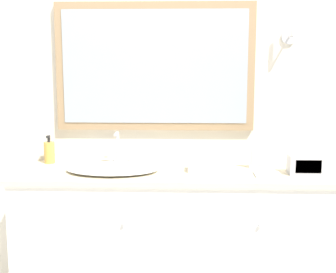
% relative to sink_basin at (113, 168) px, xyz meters
% --- Properties ---
extents(wall_back, '(8.00, 0.18, 2.55)m').
position_rel_sink_basin_xyz_m(wall_back, '(0.44, 0.32, 0.35)').
color(wall_back, silver).
rests_on(wall_back, ground_plane).
extents(vanity_counter, '(2.05, 0.55, 0.92)m').
position_rel_sink_basin_xyz_m(vanity_counter, '(0.45, 0.02, -0.48)').
color(vanity_counter, white).
rests_on(vanity_counter, ground_plane).
extents(sink_basin, '(0.53, 0.40, 0.20)m').
position_rel_sink_basin_xyz_m(sink_basin, '(0.00, 0.00, 0.00)').
color(sink_basin, white).
rests_on(sink_basin, vanity_counter).
extents(soap_bottle, '(0.06, 0.06, 0.17)m').
position_rel_sink_basin_xyz_m(soap_bottle, '(-0.43, 0.20, 0.05)').
color(soap_bottle, gold).
rests_on(soap_bottle, vanity_counter).
extents(appliance_box, '(0.20, 0.11, 0.11)m').
position_rel_sink_basin_xyz_m(appliance_box, '(1.09, -0.03, 0.03)').
color(appliance_box, '#BCBCC1').
rests_on(appliance_box, vanity_counter).
extents(picture_frame, '(0.09, 0.01, 0.15)m').
position_rel_sink_basin_xyz_m(picture_frame, '(0.83, 0.11, 0.06)').
color(picture_frame, '#B2B2B7').
rests_on(picture_frame, vanity_counter).
extents(hand_towel_near_sink, '(0.18, 0.13, 0.05)m').
position_rel_sink_basin_xyz_m(hand_towel_near_sink, '(0.52, 0.03, 0.01)').
color(hand_towel_near_sink, white).
rests_on(hand_towel_near_sink, vanity_counter).
extents(metal_tray, '(0.14, 0.13, 0.01)m').
position_rel_sink_basin_xyz_m(metal_tray, '(0.87, -0.07, -0.01)').
color(metal_tray, silver).
rests_on(metal_tray, vanity_counter).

